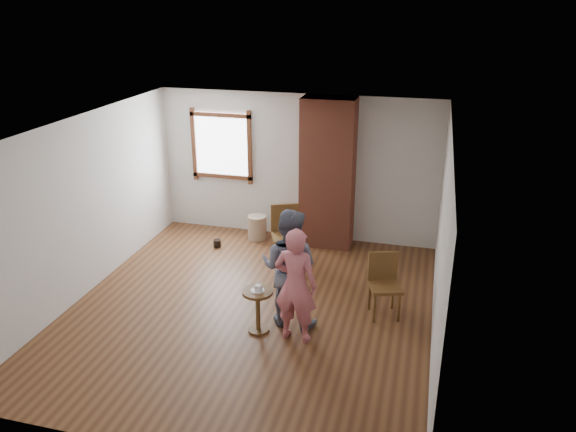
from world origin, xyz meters
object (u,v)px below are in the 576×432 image
at_px(dining_chair_right, 384,281).
at_px(side_table, 258,304).
at_px(dining_chair_left, 286,231).
at_px(man, 289,268).
at_px(person_pink, 296,285).
at_px(stoneware_crock, 257,227).

bearing_deg(dining_chair_right, side_table, -169.25).
xyz_separation_m(dining_chair_left, side_table, (0.18, -2.08, -0.15)).
bearing_deg(dining_chair_left, side_table, -108.07).
xyz_separation_m(side_table, man, (0.33, 0.32, 0.41)).
bearing_deg(side_table, dining_chair_right, 29.70).
bearing_deg(person_pink, side_table, 1.53).
bearing_deg(dining_chair_left, man, -96.71).
distance_m(dining_chair_right, man, 1.36).
xyz_separation_m(dining_chair_right, side_table, (-1.54, -0.88, -0.09)).
bearing_deg(dining_chair_left, person_pink, -94.87).
distance_m(dining_chair_left, person_pink, 2.24).
relative_size(dining_chair_right, side_table, 1.47).
bearing_deg(man, dining_chair_left, -66.31).
relative_size(stoneware_crock, person_pink, 0.28).
distance_m(stoneware_crock, dining_chair_right, 3.19).
height_order(stoneware_crock, man, man).
relative_size(side_table, man, 0.37).
distance_m(stoneware_crock, person_pink, 3.31).
relative_size(man, person_pink, 1.06).
height_order(dining_chair_right, person_pink, person_pink).
relative_size(stoneware_crock, side_table, 0.73).
distance_m(man, person_pink, 0.41).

